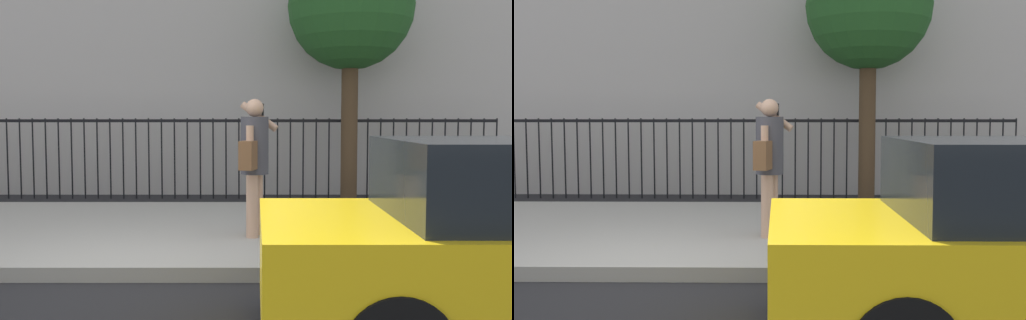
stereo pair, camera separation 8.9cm
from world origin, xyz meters
The scene contains 5 objects.
ground_plane centered at (0.00, 0.00, 0.00)m, with size 60.00×60.00×0.00m, color black.
sidewalk centered at (0.00, 2.20, 0.07)m, with size 28.00×4.40×0.15m, color #9E9B93.
iron_fence centered at (0.00, 5.90, 1.02)m, with size 12.03×0.04×1.60m.
pedestrian_on_phone centered at (1.21, 1.50, 1.13)m, with size 0.51×0.71×1.68m.
street_tree_near centered at (3.00, 5.40, 3.63)m, with size 2.35×2.35×4.85m.
Camera 2 is at (1.32, -5.47, 1.59)m, focal length 40.34 mm.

